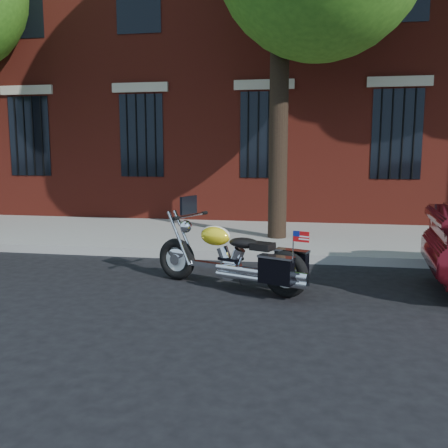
# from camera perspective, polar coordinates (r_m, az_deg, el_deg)

# --- Properties ---
(ground) EXTENTS (120.00, 120.00, 0.00)m
(ground) POSITION_cam_1_polar(r_m,az_deg,el_deg) (7.15, 0.31, -6.54)
(ground) COLOR black
(ground) RESTS_ON ground
(curb) EXTENTS (40.00, 0.16, 0.15)m
(curb) POSITION_cam_1_polar(r_m,az_deg,el_deg) (8.45, 1.91, -3.67)
(curb) COLOR gray
(curb) RESTS_ON ground
(sidewalk) EXTENTS (40.00, 3.60, 0.15)m
(sidewalk) POSITION_cam_1_polar(r_m,az_deg,el_deg) (10.28, 3.41, -1.51)
(sidewalk) COLOR gray
(sidewalk) RESTS_ON ground
(building) EXTENTS (26.00, 10.08, 12.00)m
(building) POSITION_cam_1_polar(r_m,az_deg,el_deg) (17.40, 6.45, 22.18)
(building) COLOR maroon
(building) RESTS_ON ground
(motorcycle) EXTENTS (2.19, 1.26, 1.21)m
(motorcycle) POSITION_cam_1_polar(r_m,az_deg,el_deg) (6.63, 1.33, -4.07)
(motorcycle) COLOR black
(motorcycle) RESTS_ON ground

